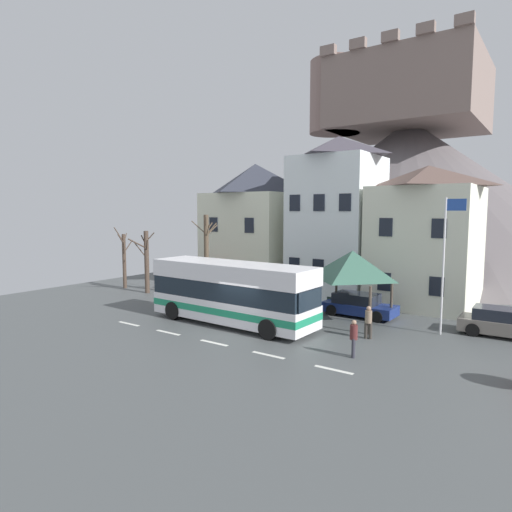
{
  "coord_description": "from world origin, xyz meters",
  "views": [
    {
      "loc": [
        12.86,
        -16.93,
        6.08
      ],
      "look_at": [
        -1.95,
        4.3,
        3.39
      ],
      "focal_mm": 30.78,
      "sensor_mm": 36.0,
      "label": 1
    }
  ],
  "objects": [
    {
      "name": "townhouse_00",
      "position": [
        -7.51,
        12.18,
        4.89
      ],
      "size": [
        6.8,
        6.41,
        9.79
      ],
      "color": "silver",
      "rests_on": "ground_plane"
    },
    {
      "name": "pedestrian_00",
      "position": [
        6.05,
        -0.08,
        0.89
      ],
      "size": [
        0.32,
        0.33,
        1.58
      ],
      "color": "#2D2D38",
      "rests_on": "ground_plane"
    },
    {
      "name": "transit_bus",
      "position": [
        -1.44,
        1.3,
        1.67
      ],
      "size": [
        9.72,
        2.98,
        3.31
      ],
      "rotation": [
        0.0,
        0.0,
        -0.03
      ],
      "color": "white",
      "rests_on": "ground_plane"
    },
    {
      "name": "bus_shelter",
      "position": [
        3.73,
        5.23,
        3.15
      ],
      "size": [
        3.6,
        3.6,
        3.94
      ],
      "color": "#473D33",
      "rests_on": "ground_plane"
    },
    {
      "name": "parked_car_02",
      "position": [
        3.47,
        6.89,
        0.64
      ],
      "size": [
        4.15,
        1.92,
        1.32
      ],
      "rotation": [
        0.0,
        0.0,
        -0.02
      ],
      "color": "navy",
      "rests_on": "ground_plane"
    },
    {
      "name": "ground_plane",
      "position": [
        0.0,
        -0.0,
        -0.03
      ],
      "size": [
        40.0,
        60.0,
        0.07
      ],
      "color": "#4A4E4F"
    },
    {
      "name": "parked_car_01",
      "position": [
        -10.43,
        7.33,
        0.66
      ],
      "size": [
        3.88,
        1.88,
        1.36
      ],
      "rotation": [
        0.0,
        0.0,
        0.02
      ],
      "color": "maroon",
      "rests_on": "ground_plane"
    },
    {
      "name": "bare_tree_01",
      "position": [
        -12.1,
        4.74,
        2.41
      ],
      "size": [
        1.39,
        1.75,
        4.6
      ],
      "color": "#47382D",
      "rests_on": "ground_plane"
    },
    {
      "name": "flagpole",
      "position": [
        8.33,
        5.59,
        3.9
      ],
      "size": [
        0.95,
        0.1,
        6.7
      ],
      "color": "silver",
      "rests_on": "ground_plane"
    },
    {
      "name": "public_bench",
      "position": [
        2.26,
        6.94,
        0.48
      ],
      "size": [
        1.75,
        0.48,
        0.87
      ],
      "color": "#33473D",
      "rests_on": "ground_plane"
    },
    {
      "name": "parked_car_00",
      "position": [
        10.91,
        6.96,
        0.67
      ],
      "size": [
        4.25,
        1.9,
        1.37
      ],
      "rotation": [
        0.0,
        0.0,
        0.02
      ],
      "color": "slate",
      "rests_on": "ground_plane"
    },
    {
      "name": "townhouse_02",
      "position": [
        5.74,
        12.38,
        4.46
      ],
      "size": [
        6.0,
        6.82,
        8.91
      ],
      "color": "silver",
      "rests_on": "ground_plane"
    },
    {
      "name": "bare_tree_02",
      "position": [
        -7.22,
        5.87,
        3.0
      ],
      "size": [
        1.71,
        1.74,
        5.79
      ],
      "color": "brown",
      "rests_on": "ground_plane"
    },
    {
      "name": "bare_tree_00",
      "position": [
        -15.18,
        5.17,
        2.32
      ],
      "size": [
        1.7,
        1.41,
        4.81
      ],
      "color": "#47382D",
      "rests_on": "ground_plane"
    },
    {
      "name": "townhouse_01",
      "position": [
        -0.2,
        11.8,
        5.6
      ],
      "size": [
        5.43,
        5.66,
        11.2
      ],
      "color": "white",
      "rests_on": "ground_plane"
    },
    {
      "name": "pedestrian_01",
      "position": [
        5.58,
        2.85,
        0.83
      ],
      "size": [
        0.37,
        0.32,
        1.57
      ],
      "color": "#38332D",
      "rests_on": "ground_plane"
    },
    {
      "name": "hilltop_castle",
      "position": [
        -1.65,
        33.4,
        8.6
      ],
      "size": [
        43.4,
        43.4,
        23.04
      ],
      "color": "#5C5558",
      "rests_on": "ground_plane"
    }
  ]
}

